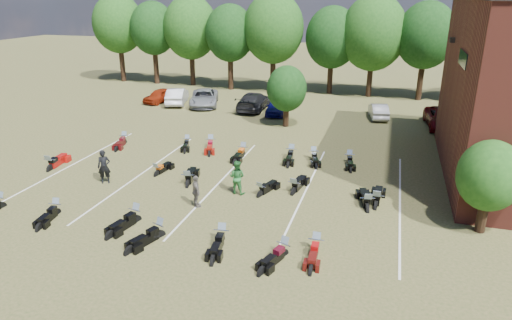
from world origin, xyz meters
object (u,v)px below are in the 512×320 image
at_px(person_grey, 196,191).
at_px(motorcycle_3, 159,237).
at_px(motorcycle_7, 51,170).
at_px(car_4, 277,107).
at_px(person_green, 237,177).
at_px(car_0, 160,96).
at_px(motorcycle_14, 125,144).
at_px(person_black, 104,167).
at_px(motorcycle_0, 1,208).

distance_m(person_grey, motorcycle_3, 3.46).
relative_size(motorcycle_3, motorcycle_7, 0.92).
distance_m(car_4, person_green, 17.35).
bearing_deg(person_grey, car_0, -6.37).
height_order(motorcycle_7, motorcycle_14, motorcycle_7).
bearing_deg(motorcycle_3, person_green, 91.45).
relative_size(car_0, person_black, 1.99).
distance_m(motorcycle_0, motorcycle_14, 11.02).
height_order(person_green, motorcycle_3, person_green).
bearing_deg(motorcycle_0, motorcycle_7, 105.83).
height_order(car_0, person_grey, person_grey).
bearing_deg(person_grey, car_4, -36.35).
relative_size(person_green, motorcycle_0, 0.88).
xyz_separation_m(person_black, person_grey, (6.29, -1.38, -0.14)).
height_order(car_0, person_green, person_green).
bearing_deg(person_grey, person_black, 39.15).
height_order(motorcycle_0, motorcycle_7, motorcycle_7).
xyz_separation_m(car_4, person_green, (2.14, -17.22, 0.25)).
height_order(car_4, person_black, person_black).
distance_m(person_black, person_green, 7.77).
bearing_deg(person_black, person_grey, -38.94).
distance_m(person_green, motorcycle_3, 5.88).
height_order(person_black, motorcycle_3, person_black).
distance_m(motorcycle_0, motorcycle_3, 9.13).
bearing_deg(motorcycle_14, person_green, -41.35).
relative_size(motorcycle_0, motorcycle_3, 0.93).
bearing_deg(person_green, car_0, -47.29).
relative_size(car_4, motorcycle_14, 1.81).
height_order(car_0, motorcycle_14, car_0).
xyz_separation_m(person_grey, motorcycle_0, (-9.50, -2.99, -0.85)).
xyz_separation_m(person_green, person_grey, (-1.44, -2.18, -0.09)).
bearing_deg(car_4, person_grey, -93.65).
xyz_separation_m(person_black, motorcycle_3, (5.92, -4.72, -0.98)).
xyz_separation_m(person_grey, motorcycle_14, (-9.18, 8.02, -0.85)).
relative_size(person_grey, motorcycle_7, 0.68).
xyz_separation_m(motorcycle_0, motorcycle_14, (0.32, 11.01, 0.00)).
relative_size(person_green, person_grey, 1.11).
relative_size(car_4, person_green, 2.16).
bearing_deg(motorcycle_3, car_0, 137.26).
distance_m(car_0, person_black, 20.40).
height_order(motorcycle_0, motorcycle_14, motorcycle_14).
distance_m(person_green, person_grey, 2.61).
bearing_deg(motorcycle_14, motorcycle_3, -64.75).
bearing_deg(person_green, motorcycle_7, 5.13).
bearing_deg(motorcycle_7, person_grey, 161.23).
bearing_deg(person_black, car_4, 46.26).
bearing_deg(motorcycle_7, motorcycle_3, 144.59).
xyz_separation_m(car_4, motorcycle_3, (0.33, -22.74, -0.69)).
height_order(motorcycle_3, motorcycle_14, motorcycle_3).
relative_size(motorcycle_0, motorcycle_14, 0.95).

